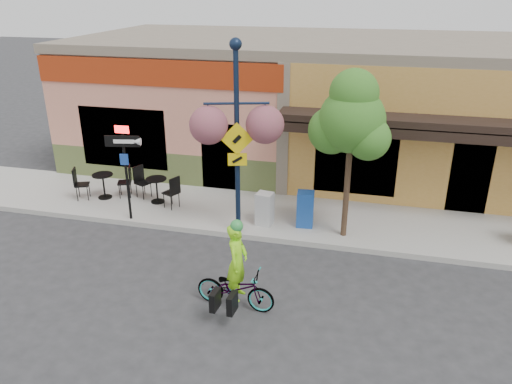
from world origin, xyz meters
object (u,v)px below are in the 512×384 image
bicycle (235,288)px  newspaper_box_grey (265,209)px  building (331,102)px  street_tree (349,156)px  cyclist_rider (237,273)px  lamp_post (237,142)px  one_way_sign (127,178)px  newspaper_box_blue (305,209)px

bicycle → newspaper_box_grey: 3.63m
newspaper_box_grey → building: bearing=89.1°
street_tree → cyclist_rider: bearing=-118.4°
building → bicycle: size_ratio=10.76×
newspaper_box_grey → cyclist_rider: bearing=-77.3°
bicycle → lamp_post: bearing=19.1°
one_way_sign → newspaper_box_blue: 4.93m
cyclist_rider → newspaper_box_blue: cyclist_rider is taller
bicycle → one_way_sign: (-3.95, 3.08, 0.92)m
cyclist_rider → lamp_post: lamp_post is taller
building → newspaper_box_grey: size_ratio=19.76×
lamp_post → newspaper_box_grey: bearing=28.6°
lamp_post → bicycle: bearing=-91.4°
bicycle → newspaper_box_grey: bearing=7.8°
cyclist_rider → bicycle: bearing=94.5°
building → bicycle: 10.09m
one_way_sign → street_tree: bearing=-7.2°
bicycle → cyclist_rider: cyclist_rider is taller
one_way_sign → newspaper_box_blue: bearing=-2.8°
newspaper_box_grey → street_tree: (2.16, -0.11, 1.73)m
cyclist_rider → newspaper_box_blue: 3.90m
bicycle → one_way_sign: size_ratio=0.69×
building → street_tree: street_tree is taller
bicycle → newspaper_box_blue: bearing=-8.5°
lamp_post → newspaper_box_grey: lamp_post is taller
building → newspaper_box_blue: 6.30m
bicycle → cyclist_rider: 0.39m
building → one_way_sign: (-4.79, -6.82, -0.88)m
cyclist_rider → one_way_sign: 5.07m
bicycle → newspaper_box_grey: size_ratio=1.84×
bicycle → lamp_post: size_ratio=0.34×
newspaper_box_blue → newspaper_box_grey: 1.10m
bicycle → street_tree: bearing=-24.6°
building → lamp_post: bearing=-103.4°
lamp_post → one_way_sign: (-3.15, 0.03, -1.28)m
lamp_post → one_way_sign: 3.40m
building → one_way_sign: 8.38m
newspaper_box_grey → street_tree: size_ratio=0.21×
newspaper_box_grey → one_way_sign: bearing=-163.1°
newspaper_box_blue → street_tree: (1.08, -0.29, 1.70)m
cyclist_rider → newspaper_box_grey: bearing=8.6°
newspaper_box_blue → bicycle: bearing=-107.9°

